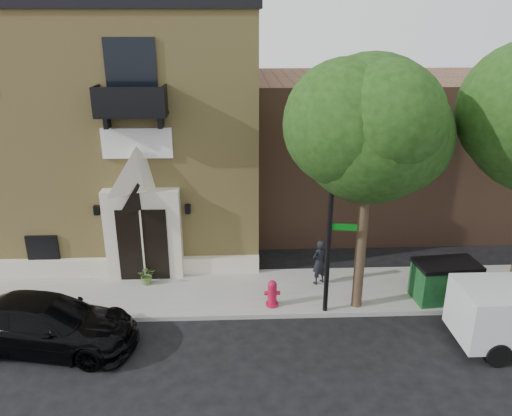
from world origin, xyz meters
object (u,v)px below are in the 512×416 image
at_px(fire_hydrant, 272,293).
at_px(pedestrian_near, 319,262).
at_px(black_sedan, 47,324).
at_px(street_sign, 330,228).
at_px(dumpster, 445,280).

xyz_separation_m(fire_hydrant, pedestrian_near, (1.70, 1.39, 0.37)).
bearing_deg(fire_hydrant, black_sedan, -165.55).
distance_m(black_sedan, street_sign, 8.48).
height_order(fire_hydrant, pedestrian_near, pedestrian_near).
xyz_separation_m(fire_hydrant, dumpster, (5.60, 0.20, 0.23)).
distance_m(dumpster, pedestrian_near, 4.08).
bearing_deg(dumpster, street_sign, -177.97).
xyz_separation_m(black_sedan, fire_hydrant, (6.42, 1.65, -0.15)).
height_order(street_sign, pedestrian_near, street_sign).
height_order(fire_hydrant, dumpster, dumpster).
distance_m(fire_hydrant, pedestrian_near, 2.23).
relative_size(fire_hydrant, pedestrian_near, 0.55).
xyz_separation_m(street_sign, pedestrian_near, (0.04, 1.72, -1.97)).
relative_size(black_sedan, dumpster, 2.41).
bearing_deg(fire_hydrant, street_sign, -11.34).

